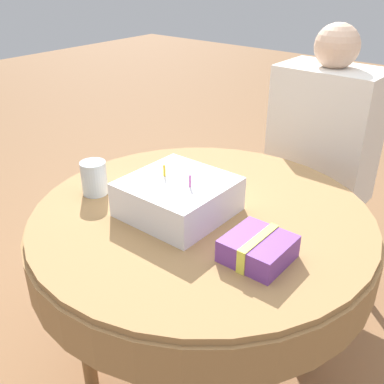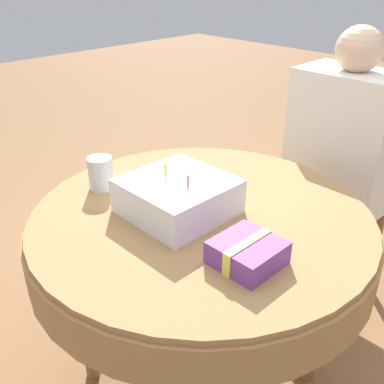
# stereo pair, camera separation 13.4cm
# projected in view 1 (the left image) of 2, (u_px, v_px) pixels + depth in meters

# --- Properties ---
(ground_plane) EXTENTS (12.00, 12.00, 0.00)m
(ground_plane) POSITION_uv_depth(u_px,v_px,m) (200.00, 375.00, 1.70)
(ground_plane) COLOR #8C603D
(dining_table) EXTENTS (1.05, 1.05, 0.72)m
(dining_table) POSITION_uv_depth(u_px,v_px,m) (201.00, 235.00, 1.41)
(dining_table) COLOR #9E7547
(dining_table) RESTS_ON ground_plane
(chair) EXTENTS (0.37, 0.37, 0.96)m
(chair) POSITION_uv_depth(u_px,v_px,m) (324.00, 178.00, 2.04)
(chair) COLOR brown
(chair) RESTS_ON ground_plane
(person) EXTENTS (0.42, 0.36, 1.19)m
(person) POSITION_uv_depth(u_px,v_px,m) (321.00, 142.00, 1.89)
(person) COLOR #DBB293
(person) RESTS_ON ground_plane
(birthday_cake) EXTENTS (0.29, 0.29, 0.14)m
(birthday_cake) POSITION_uv_depth(u_px,v_px,m) (178.00, 197.00, 1.34)
(birthday_cake) COLOR white
(birthday_cake) RESTS_ON dining_table
(drinking_glass) EXTENTS (0.08, 0.08, 0.11)m
(drinking_glass) POSITION_uv_depth(u_px,v_px,m) (94.00, 178.00, 1.45)
(drinking_glass) COLOR silver
(drinking_glass) RESTS_ON dining_table
(gift_box) EXTENTS (0.16, 0.16, 0.07)m
(gift_box) POSITION_uv_depth(u_px,v_px,m) (258.00, 249.00, 1.14)
(gift_box) COLOR #753D99
(gift_box) RESTS_ON dining_table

